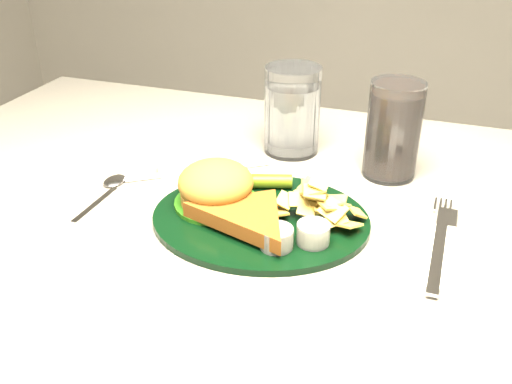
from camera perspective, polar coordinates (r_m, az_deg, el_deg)
dinner_plate at (r=0.70m, az=0.46°, el=-0.85°), size 0.30×0.26×0.06m
water_glass at (r=0.87m, az=3.64°, el=8.16°), size 0.11×0.11×0.13m
cola_glass at (r=0.82m, az=13.56°, el=6.03°), size 0.09×0.09×0.14m
fork_napkin at (r=0.68m, az=17.71°, el=-5.77°), size 0.14×0.18×0.01m
spoon at (r=0.77m, az=-15.79°, el=-1.09°), size 0.04×0.13×0.01m
ramekin at (r=0.83m, az=-8.53°, el=2.54°), size 0.04×0.04×0.02m
wrapped_straw at (r=0.83m, az=-5.66°, el=2.11°), size 0.22×0.18×0.01m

